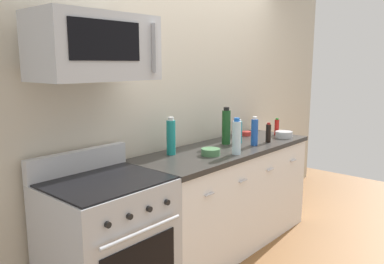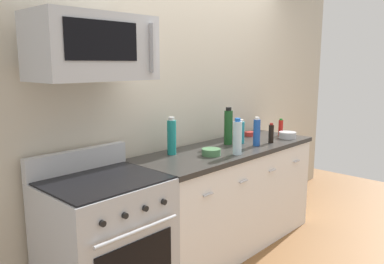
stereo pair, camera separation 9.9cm
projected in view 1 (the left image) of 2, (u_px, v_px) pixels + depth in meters
name	position (u px, v px, depth m)	size (l,w,h in m)	color
ground_plane	(226.00, 243.00, 3.58)	(5.97, 5.97, 0.00)	brown
back_wall	(193.00, 96.00, 3.61)	(4.98, 0.10, 2.70)	beige
counter_unit	(226.00, 196.00, 3.50)	(1.89, 0.66, 0.92)	white
range_oven	(107.00, 246.00, 2.53)	(0.76, 0.69, 1.07)	#B7BABF
microwave	(95.00, 47.00, 2.33)	(0.74, 0.44, 0.40)	#B7BABF
bottle_wine_green	(226.00, 127.00, 3.51)	(0.08, 0.08, 0.34)	#19471E
bottle_dish_soap	(239.00, 132.00, 3.56)	(0.06, 0.06, 0.22)	teal
bottle_soy_sauce_dark	(268.00, 133.00, 3.60)	(0.05, 0.05, 0.19)	black
bottle_water_clear	(237.00, 137.00, 3.12)	(0.07, 0.07, 0.30)	silver
bottle_soda_blue	(255.00, 132.00, 3.46)	(0.06, 0.06, 0.26)	#1E4CA5
bottle_hot_sauce_red	(277.00, 127.00, 3.97)	(0.05, 0.05, 0.17)	#B21914
bottle_sparkling_teal	(171.00, 137.00, 3.11)	(0.07, 0.07, 0.31)	#197F7A
bowl_steel_prep	(284.00, 134.00, 3.84)	(0.17, 0.17, 0.06)	#B2B5BA
bowl_green_glaze	(211.00, 152.00, 3.11)	(0.16, 0.16, 0.05)	#477A4C
bowl_red_small	(246.00, 133.00, 3.95)	(0.10, 0.10, 0.04)	#B72D28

